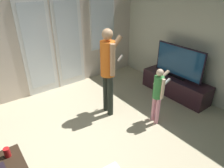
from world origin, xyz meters
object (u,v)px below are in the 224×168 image
(person_child, at_px, (158,91))
(tv_stand, at_px, (175,86))
(person_adult, at_px, (108,66))
(cup_near_edge, at_px, (7,152))
(flat_screen_tv, at_px, (179,62))

(person_child, bearing_deg, tv_stand, 20.42)
(tv_stand, xyz_separation_m, person_adult, (-1.65, 0.36, 0.79))
(tv_stand, relative_size, person_child, 1.48)
(tv_stand, height_order, cup_near_edge, cup_near_edge)
(tv_stand, bearing_deg, cup_near_edge, -176.41)
(person_adult, height_order, person_child, person_adult)
(cup_near_edge, bearing_deg, person_adult, 16.83)
(flat_screen_tv, distance_m, cup_near_edge, 3.61)
(person_child, bearing_deg, flat_screen_tv, 20.61)
(person_adult, bearing_deg, tv_stand, -12.44)
(cup_near_edge, bearing_deg, flat_screen_tv, 3.65)
(person_child, distance_m, cup_near_edge, 2.47)
(person_adult, bearing_deg, cup_near_edge, -163.17)
(tv_stand, bearing_deg, person_adult, 167.56)
(person_child, bearing_deg, person_adult, 123.51)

